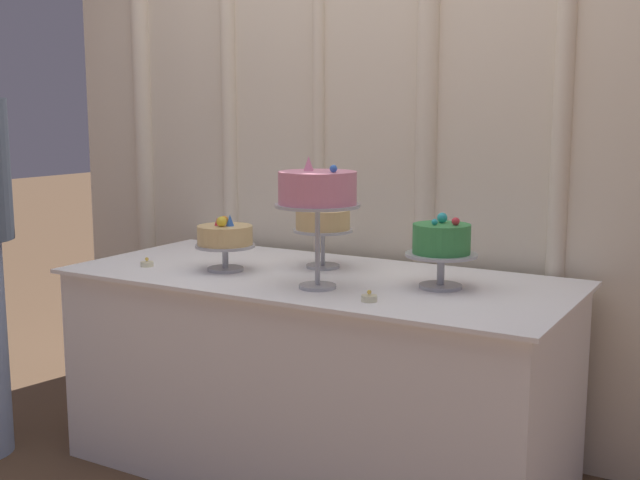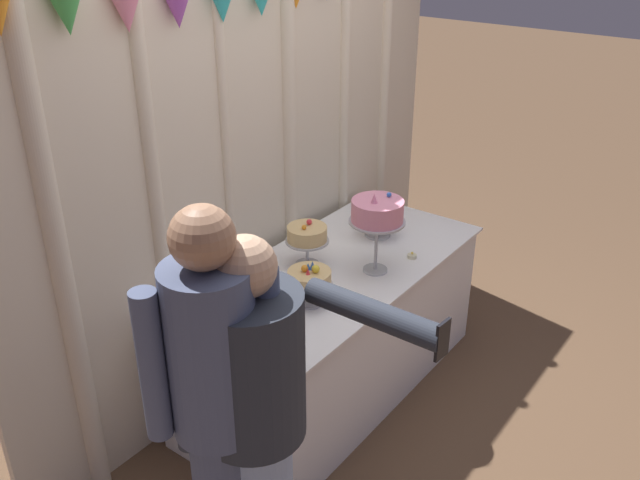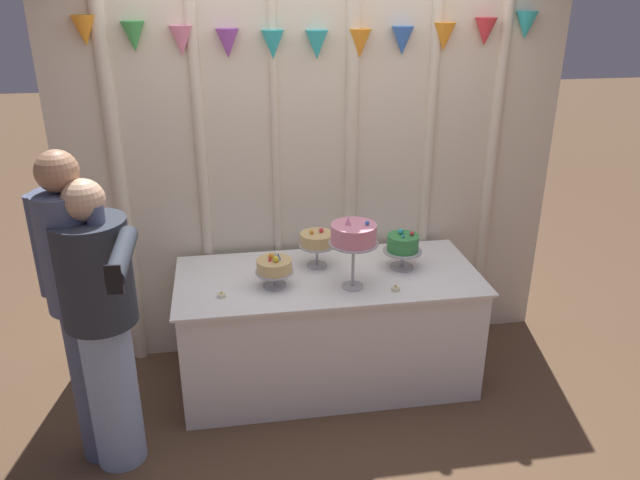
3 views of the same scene
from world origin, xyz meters
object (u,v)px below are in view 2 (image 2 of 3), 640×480
Objects in this scene: cake_display_midright at (377,213)px; guest_girl_blue_dress at (255,427)px; tealight_far_left at (282,337)px; cake_display_leftmost at (310,280)px; cake_display_rightmost at (378,211)px; guest_man_pink_jacket at (217,416)px; cake_display_midleft at (307,236)px; cake_table at (333,329)px; tealight_near_left at (412,256)px.

guest_girl_blue_dress is (-1.35, -0.37, -0.21)m from cake_display_midright.
tealight_far_left is (-0.76, -0.00, -0.32)m from cake_display_midright.
guest_girl_blue_dress is at bearing -153.35° from cake_display_leftmost.
cake_display_midright is 1.75× the size of cake_display_rightmost.
guest_man_pink_jacket is (-1.01, -0.39, 0.08)m from cake_display_leftmost.
cake_display_midleft is (0.29, 0.24, 0.05)m from cake_display_leftmost.
cake_table is at bearing 16.08° from tealight_far_left.
guest_man_pink_jacket is at bearing -156.64° from tealight_far_left.
guest_man_pink_jacket is at bearing -168.23° from cake_display_midright.
tealight_near_left is at bearing -19.27° from cake_display_midright.
guest_girl_blue_dress is at bearing -149.92° from cake_display_midleft.
tealight_far_left is 0.70m from guest_girl_blue_dress.
cake_display_midleft reaches higher than cake_display_leftmost.
cake_display_midright is at bearing 0.24° from tealight_far_left.
tealight_far_left reaches higher than cake_table.
cake_display_midright is 0.40m from tealight_near_left.
cake_display_midright reaches higher than cake_display_rightmost.
cake_table is 7.31× the size of cake_display_midleft.
cake_display_leftmost is at bearing 15.22° from tealight_far_left.
cake_display_midleft is 0.39m from cake_display_midright.
cake_display_midright is 1.42m from guest_girl_blue_dress.
cake_display_leftmost is 0.13× the size of guest_man_pink_jacket.
tealight_far_left is at bearing 23.36° from guest_man_pink_jacket.
tealight_near_left is (0.40, -0.40, -0.16)m from cake_display_midleft.
cake_display_midleft is at bearing 134.98° from tealight_near_left.
cake_display_midright reaches higher than cake_table.
cake_display_leftmost is at bearing -140.62° from cake_display_midleft.
cake_display_midleft is 0.53m from cake_display_rightmost.
guest_man_pink_jacket is at bearing -154.38° from cake_display_midleft.
guest_man_pink_jacket is (-1.30, -0.62, 0.04)m from cake_display_midleft.
cake_display_leftmost is 4.51× the size of tealight_far_left.
cake_display_midright reaches higher than cake_display_leftmost.
cake_display_leftmost reaches higher than cake_table.
cake_display_midleft is (-0.05, 0.13, 0.55)m from cake_table.
tealight_far_left is (-0.65, -0.19, 0.39)m from cake_table.
cake_display_midright is at bearing -58.04° from cake_table.
guest_man_pink_jacket reaches higher than cake_table.
tealight_far_left is 0.99× the size of tealight_near_left.
guest_man_pink_jacket is at bearing 148.88° from guest_girl_blue_dress.
tealight_near_left is (0.69, -0.16, -0.11)m from cake_display_leftmost.
cake_display_midright reaches higher than tealight_far_left.
cake_display_midleft is at bearing 109.82° from cake_table.
guest_man_pink_jacket reaches higher than tealight_near_left.
cake_display_rightmost is (0.52, -0.11, -0.02)m from cake_display_midleft.
tealight_far_left is at bearing -151.85° from cake_display_midleft.
cake_display_midleft is at bearing 30.08° from guest_girl_blue_dress.
guest_man_pink_jacket reaches higher than cake_display_leftmost.
cake_display_midleft is 0.16× the size of guest_girl_blue_dress.
guest_girl_blue_dress reaches higher than cake_display_rightmost.
cake_display_midleft reaches higher than cake_table.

